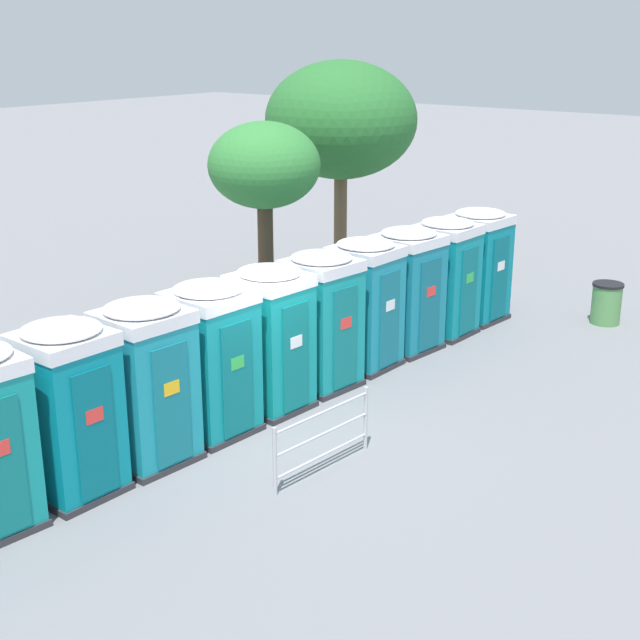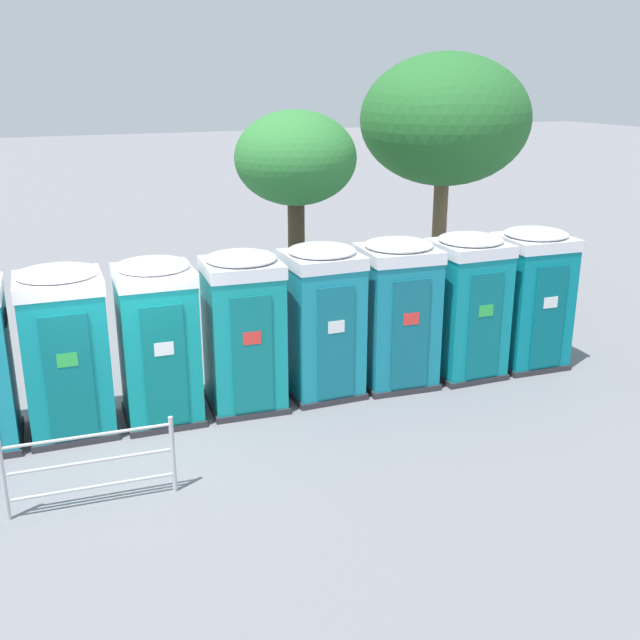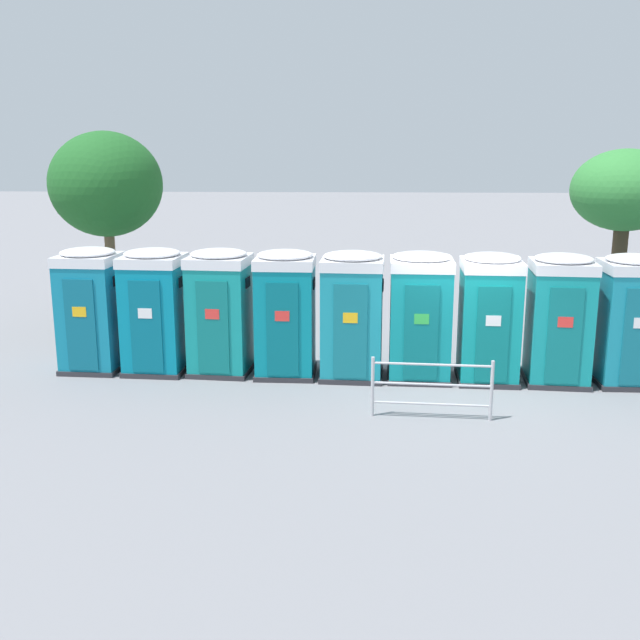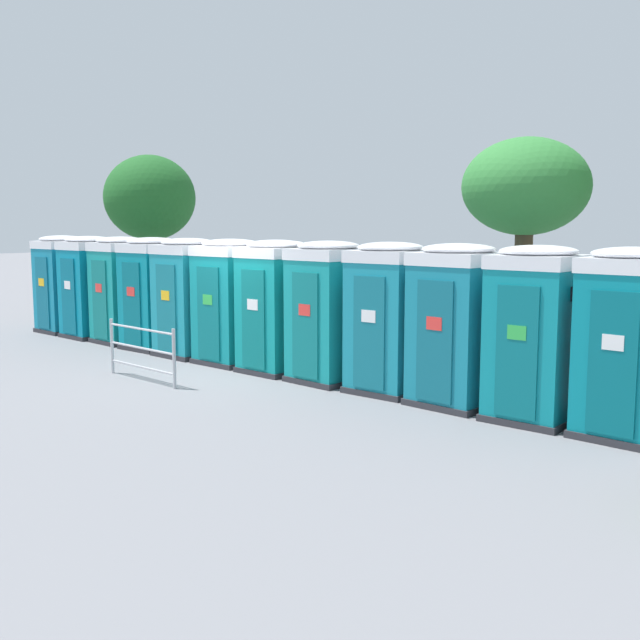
% 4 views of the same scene
% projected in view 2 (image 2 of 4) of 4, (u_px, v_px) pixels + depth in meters
% --- Properties ---
extents(ground_plane, '(120.00, 120.00, 0.00)m').
position_uv_depth(ground_plane, '(123.00, 436.00, 11.11)').
color(ground_plane, slate).
extents(portapotty_5, '(1.28, 1.25, 2.54)m').
position_uv_depth(portapotty_5, '(66.00, 351.00, 10.91)').
color(portapotty_5, '#2D2D33').
rests_on(portapotty_5, ground).
extents(portapotty_6, '(1.22, 1.26, 2.54)m').
position_uv_depth(portapotty_6, '(158.00, 340.00, 11.33)').
color(portapotty_6, '#2D2D33').
rests_on(portapotty_6, ground).
extents(portapotty_7, '(1.28, 1.29, 2.54)m').
position_uv_depth(portapotty_7, '(244.00, 330.00, 11.78)').
color(portapotty_7, '#2D2D33').
rests_on(portapotty_7, ground).
extents(portapotty_8, '(1.19, 1.22, 2.54)m').
position_uv_depth(portapotty_8, '(322.00, 320.00, 12.27)').
color(portapotty_8, '#2D2D33').
rests_on(portapotty_8, ground).
extents(portapotty_9, '(1.33, 1.30, 2.54)m').
position_uv_depth(portapotty_9, '(397.00, 312.00, 12.67)').
color(portapotty_9, '#2D2D33').
rests_on(portapotty_9, ground).
extents(portapotty_10, '(1.21, 1.23, 2.54)m').
position_uv_depth(portapotty_10, '(467.00, 305.00, 13.07)').
color(portapotty_10, '#2D2D33').
rests_on(portapotty_10, ground).
extents(portapotty_11, '(1.27, 1.28, 2.54)m').
position_uv_depth(portapotty_11, '(530.00, 297.00, 13.53)').
color(portapotty_11, '#2D2D33').
rests_on(portapotty_11, ground).
extents(street_tree_0, '(2.43, 2.43, 4.47)m').
position_uv_depth(street_tree_0, '(296.00, 161.00, 14.79)').
color(street_tree_0, '#4C3826').
rests_on(street_tree_0, ground).
extents(street_tree_2, '(3.85, 3.85, 5.62)m').
position_uv_depth(street_tree_2, '(445.00, 121.00, 16.93)').
color(street_tree_2, brown).
rests_on(street_tree_2, ground).
extents(event_barrier, '(2.05, 0.21, 1.05)m').
position_uv_depth(event_barrier, '(91.00, 464.00, 9.17)').
color(event_barrier, '#B7B7BC').
rests_on(event_barrier, ground).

